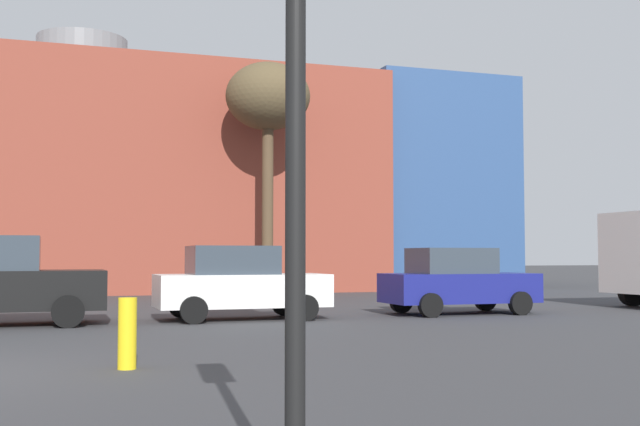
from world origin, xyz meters
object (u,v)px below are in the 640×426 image
object	(u,v)px
traffic_light_near_right	(297,1)
parked_car_4	(457,281)
parked_car_3	(239,283)
bollard_yellow_1	(127,333)
bare_tree_0	(268,101)

from	to	relation	value
traffic_light_near_right	parked_car_4	bearing A→B (deg)	149.24
parked_car_3	traffic_light_near_right	bearing A→B (deg)	-101.49
parked_car_4	bollard_yellow_1	world-z (taller)	parked_car_4
traffic_light_near_right	bare_tree_0	bearing A→B (deg)	166.39
parked_car_4	parked_car_3	bearing A→B (deg)	180.00
bare_tree_0	bollard_yellow_1	bearing A→B (deg)	-110.30
parked_car_4	traffic_light_near_right	distance (m)	16.34
parked_car_3	parked_car_4	size ratio (longest dim) A/B	1.02
parked_car_3	parked_car_4	xyz separation A→B (m)	(5.68, -0.00, -0.02)
bollard_yellow_1	parked_car_4	bearing A→B (deg)	40.18
bare_tree_0	bollard_yellow_1	distance (m)	20.20
parked_car_3	traffic_light_near_right	size ratio (longest dim) A/B	0.98
parked_car_3	traffic_light_near_right	distance (m)	14.25
parked_car_4	traffic_light_near_right	size ratio (longest dim) A/B	0.96
parked_car_3	bollard_yellow_1	bearing A→B (deg)	-113.08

